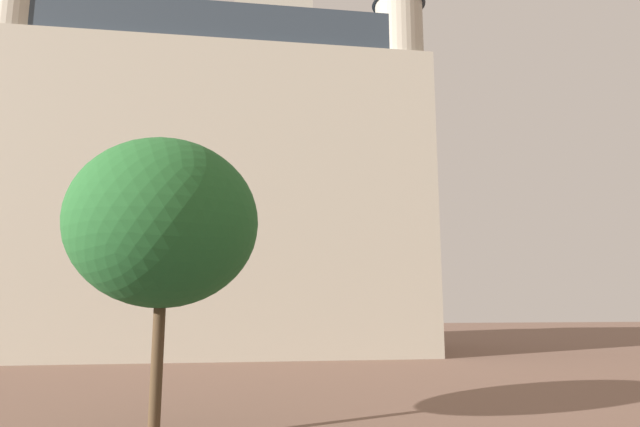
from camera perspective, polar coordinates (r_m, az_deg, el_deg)
The scene contains 2 objects.
landmark_building at distance 32.74m, azimuth -10.42°, elevation 3.77°, with size 24.38×11.20×32.78m.
tree_curb_far at distance 12.08m, azimuth -16.65°, elevation -1.03°, with size 4.15×4.15×6.51m.
Camera 1 is at (-1.07, 1.01, 2.94)m, focal length 29.36 mm.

